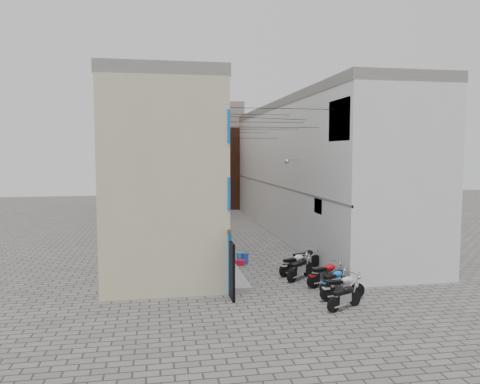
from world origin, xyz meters
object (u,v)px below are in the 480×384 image
person_b (218,234)px  red_crate (240,263)px  motorcycle_f (295,263)px  water_jug_near (245,258)px  person_a (225,241)px  motorcycle_e (300,267)px  water_jug_far (240,258)px  motorcycle_b (343,286)px  motorcycle_g (305,257)px  motorcycle_d (326,273)px  motorcycle_c (335,279)px  motorcycle_a (345,295)px

person_b → red_crate: size_ratio=4.03×
motorcycle_f → water_jug_near: size_ratio=3.44×
person_a → motorcycle_e: bearing=-137.1°
water_jug_near → water_jug_far: 0.29m
motorcycle_e → person_a: (-2.83, 3.79, 0.53)m
motorcycle_f → motorcycle_b: bearing=-17.5°
motorcycle_e → red_crate: (-2.17, 2.97, -0.42)m
water_jug_far → red_crate: (-0.08, -0.47, -0.14)m
motorcycle_g → water_jug_far: motorcycle_g is taller
motorcycle_g → water_jug_far: (-2.88, 1.70, -0.29)m
motorcycle_d → person_a: (-3.59, 4.98, 0.52)m
motorcycle_b → water_jug_far: (-2.81, 6.51, -0.27)m
motorcycle_g → person_b: size_ratio=1.11×
motorcycle_b → motorcycle_f: bearing=-177.6°
motorcycle_d → water_jug_far: bearing=-167.9°
water_jug_far → red_crate: water_jug_far is taller
motorcycle_e → water_jug_far: 4.04m
motorcycle_g → person_b: (-3.68, 4.04, 0.56)m
person_b → water_jug_near: size_ratio=3.11×
motorcycle_b → motorcycle_c: 1.07m
motorcycle_c → water_jug_far: 6.17m
motorcycle_c → motorcycle_d: (-0.06, 0.81, 0.06)m
motorcycle_b → motorcycle_g: motorcycle_g is taller
motorcycle_a → motorcycle_d: size_ratio=0.88×
motorcycle_f → water_jug_far: 3.39m
motorcycle_b → motorcycle_c: (0.10, 1.07, -0.04)m
motorcycle_a → motorcycle_f: (-0.35, 4.88, 0.06)m
person_b → water_jug_far: (0.79, -2.34, -0.84)m
motorcycle_c → motorcycle_f: 2.92m
motorcycle_b → person_b: 9.57m
motorcycle_f → motorcycle_d: bearing=-7.5°
water_jug_near → motorcycle_e: bearing=-59.9°
person_a → water_jug_far: 1.15m
motorcycle_e → water_jug_near: size_ratio=3.43×
water_jug_near → motorcycle_f: bearing=-52.0°
person_a → red_crate: bearing=-135.3°
person_a → water_jug_near: size_ratio=3.00×
person_a → motorcycle_d: bearing=-138.1°
motorcycle_c → person_b: size_ratio=1.01×
motorcycle_c → motorcycle_e: motorcycle_e is taller
motorcycle_c → motorcycle_d: motorcycle_d is taller
person_b → water_jug_near: person_b is taller
motorcycle_b → motorcycle_g: (0.07, 4.81, 0.01)m
motorcycle_b → motorcycle_c: bearing=166.9°
motorcycle_a → motorcycle_e: motorcycle_e is taller
motorcycle_a → motorcycle_b: motorcycle_b is taller
motorcycle_c → red_crate: 5.81m
motorcycle_e → motorcycle_a: bearing=-34.6°
motorcycle_a → water_jug_far: bearing=171.2°
motorcycle_c → motorcycle_b: bearing=-35.9°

